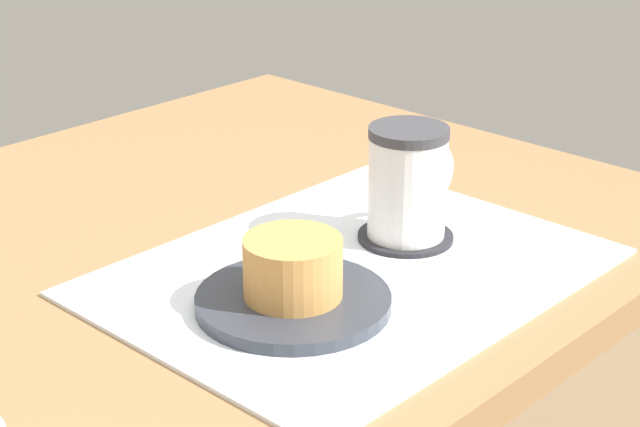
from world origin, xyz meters
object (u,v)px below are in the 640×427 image
dining_table (181,325)px  pastry (293,268)px  pastry_plate (293,301)px  coffee_mug (409,181)px

dining_table → pastry: bearing=-96.2°
pastry_plate → dining_table: bearing=83.8°
pastry → coffee_mug: 0.19m
dining_table → pastry_plate: bearing=-96.2°
dining_table → pastry: 0.23m
pastry_plate → pastry: size_ratio=1.99×
coffee_mug → dining_table: bearing=135.3°
pastry → dining_table: bearing=83.8°
dining_table → coffee_mug: bearing=-44.7°
pastry → coffee_mug: size_ratio=0.77×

